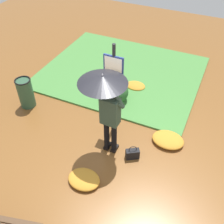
{
  "coord_description": "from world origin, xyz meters",
  "views": [
    {
      "loc": [
        -1.47,
        3.46,
        4.74
      ],
      "look_at": [
        0.34,
        -0.5,
        0.85
      ],
      "focal_mm": 42.89,
      "sensor_mm": 36.0,
      "label": 1
    }
  ],
  "objects_px": {
    "info_sign_post": "(114,81)",
    "handbag": "(132,154)",
    "person_with_umbrella": "(106,96)",
    "trash_bin": "(26,93)"
  },
  "relations": [
    {
      "from": "person_with_umbrella",
      "to": "handbag",
      "type": "height_order",
      "value": "person_with_umbrella"
    },
    {
      "from": "info_sign_post",
      "to": "trash_bin",
      "type": "bearing_deg",
      "value": 3.04
    },
    {
      "from": "trash_bin",
      "to": "handbag",
      "type": "bearing_deg",
      "value": 170.92
    },
    {
      "from": "handbag",
      "to": "person_with_umbrella",
      "type": "bearing_deg",
      "value": 0.07
    },
    {
      "from": "info_sign_post",
      "to": "handbag",
      "type": "xyz_separation_m",
      "value": [
        -0.76,
        0.65,
        -1.32
      ]
    },
    {
      "from": "info_sign_post",
      "to": "handbag",
      "type": "bearing_deg",
      "value": 139.35
    },
    {
      "from": "person_with_umbrella",
      "to": "trash_bin",
      "type": "relative_size",
      "value": 2.45
    },
    {
      "from": "person_with_umbrella",
      "to": "handbag",
      "type": "bearing_deg",
      "value": -179.93
    },
    {
      "from": "person_with_umbrella",
      "to": "trash_bin",
      "type": "xyz_separation_m",
      "value": [
        2.62,
        -0.52,
        -1.13
      ]
    },
    {
      "from": "person_with_umbrella",
      "to": "info_sign_post",
      "type": "relative_size",
      "value": 0.89
    }
  ]
}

